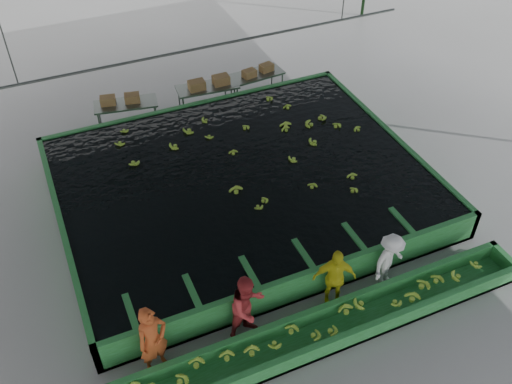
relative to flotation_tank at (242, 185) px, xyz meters
name	(u,v)px	position (x,y,z in m)	size (l,w,h in m)	color
ground	(263,231)	(0.00, -1.50, -0.45)	(80.00, 80.00, 0.00)	gray
shed_roof	(266,64)	(0.00, -1.50, 4.55)	(20.00, 22.00, 0.04)	gray
shed_posts	(264,158)	(0.00, -1.50, 2.05)	(20.00, 22.00, 5.00)	black
flotation_tank	(242,185)	(0.00, 0.00, 0.00)	(10.00, 8.00, 0.90)	#2A7E39
tank_water	(242,174)	(0.00, 0.00, 0.40)	(9.70, 7.70, 0.00)	black
sorting_trough	(330,328)	(0.00, -5.10, -0.20)	(10.00, 1.00, 0.50)	#2A7E39
cableway_rail	(195,49)	(0.00, 3.50, 2.55)	(0.08, 0.08, 14.00)	#59605B
rail_hanger_left	(8,51)	(-5.00, 3.50, 3.55)	(0.04, 0.04, 2.00)	#59605B
worker_a	(153,340)	(-3.76, -4.30, 0.49)	(0.68, 0.45, 1.87)	#C14E21
worker_b	(248,307)	(-1.65, -4.30, 0.46)	(0.88, 0.69, 1.82)	#AD2D2F
worker_c	(334,278)	(0.50, -4.30, 0.41)	(1.00, 0.42, 1.71)	yellow
worker_d	(389,260)	(2.01, -4.30, 0.33)	(1.01, 0.58, 1.56)	white
packing_table_left	(128,115)	(-2.08, 4.79, 0.01)	(2.02, 0.81, 0.92)	#59605B
packing_table_mid	(208,98)	(0.70, 4.67, 0.02)	(2.08, 0.83, 0.95)	#59605B
packing_table_right	(254,86)	(2.45, 4.77, 0.03)	(2.10, 0.84, 0.95)	#59605B
box_stack_left	(121,103)	(-2.21, 4.88, 0.47)	(1.25, 0.35, 0.27)	olive
box_stack_mid	(209,86)	(0.76, 4.63, 0.50)	(1.40, 0.39, 0.30)	olive
box_stack_right	(258,74)	(2.60, 4.74, 0.50)	(1.19, 0.33, 0.26)	olive
floating_bananas	(231,158)	(0.00, 0.80, 0.40)	(8.55, 5.83, 0.12)	#8FBE33
trough_bananas	(331,324)	(0.00, -5.10, -0.05)	(8.30, 0.55, 0.11)	#8FBE33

